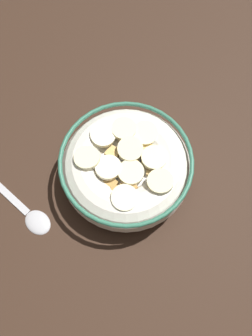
% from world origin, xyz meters
% --- Properties ---
extents(ground_plane, '(1.03, 1.03, 0.02)m').
position_xyz_m(ground_plane, '(0.00, 0.00, -0.01)').
color(ground_plane, '#332116').
extents(cereal_bowl, '(0.18, 0.18, 0.07)m').
position_xyz_m(cereal_bowl, '(0.00, 0.00, 0.03)').
color(cereal_bowl, silver).
rests_on(cereal_bowl, ground_plane).
extents(spoon, '(0.09, 0.15, 0.01)m').
position_xyz_m(spoon, '(0.15, -0.00, 0.00)').
color(spoon, '#B7B7BC').
rests_on(spoon, ground_plane).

